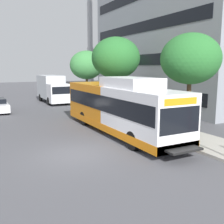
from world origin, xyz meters
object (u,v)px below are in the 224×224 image
at_px(transit_bus, 119,107).
at_px(street_tree_mid_block, 116,58).
at_px(street_tree_far_block, 87,65).
at_px(street_tree_near_stop, 190,59).
at_px(box_truck_background, 52,88).

xyz_separation_m(transit_bus, street_tree_mid_block, (3.68, 7.22, 3.38)).
relative_size(street_tree_mid_block, street_tree_far_block, 1.13).
xyz_separation_m(street_tree_near_stop, box_truck_background, (-3.82, 18.87, -3.01)).
distance_m(transit_bus, street_tree_mid_block, 8.78).
xyz_separation_m(transit_bus, box_truck_background, (0.27, 16.96, 0.04)).
relative_size(transit_bus, street_tree_mid_block, 1.79).
bearing_deg(street_tree_near_stop, transit_bus, 154.92).
bearing_deg(box_truck_background, transit_bus, -90.92).
height_order(street_tree_mid_block, street_tree_far_block, street_tree_mid_block).
distance_m(street_tree_near_stop, box_truck_background, 19.49).
bearing_deg(street_tree_far_block, transit_bus, -105.05).
bearing_deg(street_tree_near_stop, street_tree_far_block, 89.75).
bearing_deg(street_tree_far_block, street_tree_mid_block, -93.39).
height_order(transit_bus, street_tree_mid_block, street_tree_mid_block).
bearing_deg(box_truck_background, street_tree_near_stop, -78.54).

